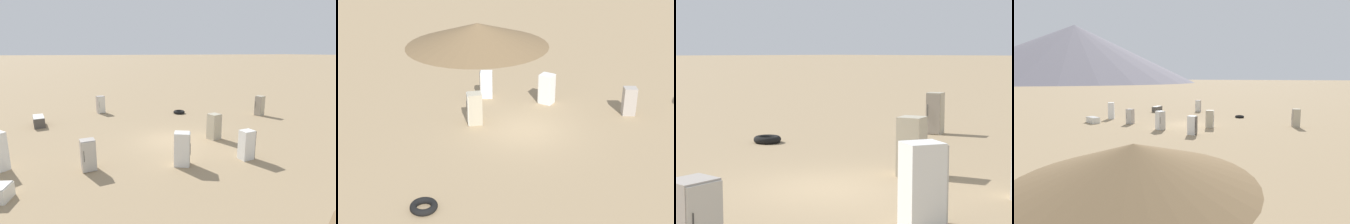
# 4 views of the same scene
# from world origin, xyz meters

# --- Properties ---
(ground_plane) EXTENTS (1000.00, 1000.00, 0.00)m
(ground_plane) POSITION_xyz_m (0.00, 0.00, 0.00)
(ground_plane) COLOR #9E8460
(discarded_fridge_0) EXTENTS (0.88, 0.83, 1.64)m
(discarded_fridge_0) POSITION_xyz_m (-2.65, 0.56, 0.82)
(discarded_fridge_0) COLOR #B2A88E
(discarded_fridge_0) RESTS_ON ground_plane
(discarded_fridge_5) EXTENTS (0.81, 0.78, 1.73)m
(discarded_fridge_5) POSITION_xyz_m (-9.68, -3.62, 0.86)
(discarded_fridge_5) COLOR #B2A88E
(discarded_fridge_5) RESTS_ON ground_plane
(discarded_fridge_7) EXTENTS (0.97, 0.90, 1.68)m
(discarded_fridge_7) POSITION_xyz_m (0.90, 3.53, 0.84)
(discarded_fridge_7) COLOR white
(discarded_fridge_7) RESTS_ON ground_plane
(scrap_tire) EXTENTS (1.03, 1.03, 0.26)m
(scrap_tire) POSITION_xyz_m (-3.36, -6.79, 0.13)
(scrap_tire) COLOR black
(scrap_tire) RESTS_ON ground_plane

